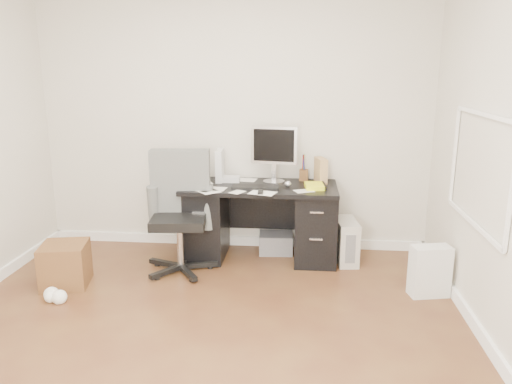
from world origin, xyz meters
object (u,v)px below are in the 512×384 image
Objects in this scene: pc_tower at (346,241)px; desk at (260,220)px; lcd_monitor at (274,154)px; office_chair at (179,214)px; wicker_basket at (65,265)px; keyboard at (255,187)px.

desk is at bearing 171.54° from pc_tower.
lcd_monitor is 0.51× the size of office_chair.
desk reaches higher than wicker_basket.
wicker_basket is (-1.61, -0.68, -0.57)m from keyboard.
office_chair reaches higher than wicker_basket.
lcd_monitor reaches higher than wicker_basket.
office_chair is 1.65m from pc_tower.
keyboard is at bearing 22.95° from wicker_basket.
desk is 0.39m from keyboard.
desk is 3.54× the size of pc_tower.
pc_tower is at bearing 4.86° from keyboard.
office_chair reaches higher than desk.
lcd_monitor reaches higher than desk.
keyboard is (-0.17, -0.25, -0.28)m from lcd_monitor.
pc_tower reaches higher than wicker_basket.
desk is at bearing 23.64° from office_chair.
keyboard is at bearing -115.52° from lcd_monitor.
keyboard is at bearing 16.10° from office_chair.
desk is 3.95× the size of wicker_basket.
keyboard reaches higher than desk.
lcd_monitor is 2.18m from wicker_basket.
office_chair is at bearing -150.21° from desk.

